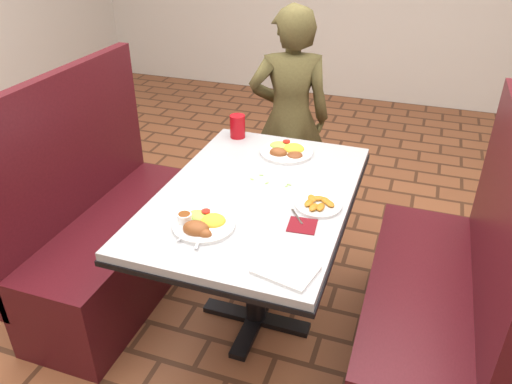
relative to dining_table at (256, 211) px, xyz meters
The scene contains 14 objects.
dining_table is the anchor object (origin of this frame).
booth_bench_left 0.86m from the dining_table, behind, with size 0.47×1.20×1.17m.
booth_bench_right 0.86m from the dining_table, ahead, with size 0.47×1.20×1.17m.
diner_person 1.02m from the dining_table, 97.61° to the left, with size 0.50×0.33×1.36m, color brown.
near_dinner_plate 0.36m from the dining_table, 108.10° to the right, with size 0.24×0.24×0.07m.
far_dinner_plate 0.43m from the dining_table, 87.51° to the left, with size 0.26×0.26×0.07m.
plantain_plate 0.30m from the dining_table, ahead, with size 0.19×0.19×0.03m.
maroon_napkin 0.33m from the dining_table, 36.34° to the right, with size 0.11×0.11×0.00m, color maroon.
spoon_utensil 0.28m from the dining_table, 31.88° to the right, with size 0.01×0.11×0.00m, color silver.
red_tumbler 0.61m from the dining_table, 118.64° to the left, with size 0.08×0.08×0.12m, color #AD0B12.
paper_napkin 0.55m from the dining_table, 60.20° to the right, with size 0.20×0.15×0.01m, color white.
knife_utensil 0.41m from the dining_table, 102.70° to the right, with size 0.01×0.18×0.00m, color silver.
fork_utensil 0.41m from the dining_table, 108.52° to the right, with size 0.01×0.16×0.00m, color silver.
lettuce_shreds 0.12m from the dining_table, 56.31° to the left, with size 0.28×0.32×0.00m, color #86BA4A, non-canonical shape.
Camera 1 is at (0.61, -1.76, 1.83)m, focal length 35.00 mm.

